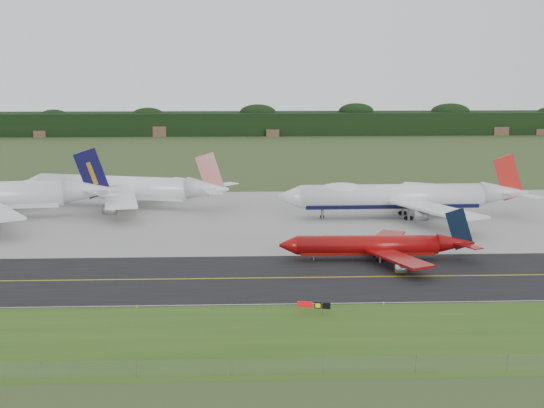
{
  "coord_description": "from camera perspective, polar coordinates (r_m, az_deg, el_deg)",
  "views": [
    {
      "loc": [
        -16.44,
        -139.6,
        39.79
      ],
      "look_at": [
        -9.84,
        22.0,
        9.07
      ],
      "focal_mm": 50.0,
      "sensor_mm": 36.0,
      "label": 1
    }
  ],
  "objects": [
    {
      "name": "taxiway_edge_line",
      "position": [
        127.58,
        5.23,
        -7.45
      ],
      "size": [
        400.0,
        0.25,
        0.0
      ],
      "primitive_type": "cube",
      "color": "silver",
      "rests_on": "taxiway"
    },
    {
      "name": "perimeter_fence",
      "position": [
        100.79,
        7.39,
        -11.91
      ],
      "size": [
        320.0,
        0.1,
        320.0
      ],
      "color": "slate",
      "rests_on": "ground"
    },
    {
      "name": "grass_verge",
      "position": [
        113.11,
        6.26,
        -9.91
      ],
      "size": [
        400.0,
        30.0,
        0.01
      ],
      "primitive_type": "cube",
      "color": "#2D5017",
      "rests_on": "ground"
    },
    {
      "name": "horizon_treeline",
      "position": [
        415.11,
        -0.06,
        6.01
      ],
      "size": [
        700.0,
        25.0,
        12.0
      ],
      "color": "black",
      "rests_on": "ground"
    },
    {
      "name": "taxiway_sign",
      "position": [
        122.37,
        3.16,
        -7.62
      ],
      "size": [
        5.25,
        1.46,
        1.79
      ],
      "color": "slate",
      "rests_on": "ground"
    },
    {
      "name": "apron",
      "position": [
        195.4,
        2.54,
        -1.0
      ],
      "size": [
        400.0,
        78.0,
        0.01
      ],
      "primitive_type": "cube",
      "color": "gray",
      "rests_on": "ground"
    },
    {
      "name": "jet_red_737",
      "position": [
        154.68,
        8.0,
        -3.12
      ],
      "size": [
        39.72,
        32.49,
        10.75
      ],
      "color": "maroon",
      "rests_on": "ground"
    },
    {
      "name": "taxiway",
      "position": [
        142.27,
        4.41,
        -5.52
      ],
      "size": [
        400.0,
        32.0,
        0.02
      ],
      "primitive_type": "cube",
      "color": "black",
      "rests_on": "ground"
    },
    {
      "name": "jet_ba_747",
      "position": [
        196.45,
        9.67,
        0.57
      ],
      "size": [
        65.21,
        54.12,
        16.42
      ],
      "color": "silver",
      "rests_on": "ground"
    },
    {
      "name": "jet_star_tail",
      "position": [
        211.75,
        -11.09,
        1.18
      ],
      "size": [
        59.71,
        48.94,
        15.94
      ],
      "color": "white",
      "rests_on": "ground"
    },
    {
      "name": "ground",
      "position": [
        146.09,
        4.23,
        -5.08
      ],
      "size": [
        600.0,
        600.0,
        0.0
      ],
      "primitive_type": "plane",
      "color": "#2F4620",
      "rests_on": "ground"
    },
    {
      "name": "edge_marker_center",
      "position": [
        127.65,
        8.41,
        -7.41
      ],
      "size": [
        0.16,
        0.16,
        0.5
      ],
      "primitive_type": "cylinder",
      "color": "yellow",
      "rests_on": "ground"
    },
    {
      "name": "taxiway_centreline",
      "position": [
        142.26,
        4.41,
        -5.51
      ],
      "size": [
        400.0,
        0.4,
        0.0
      ],
      "primitive_type": "cube",
      "color": "gold",
      "rests_on": "taxiway"
    },
    {
      "name": "edge_marker_left",
      "position": [
        126.67,
        -10.13,
        -7.61
      ],
      "size": [
        0.16,
        0.16,
        0.5
      ],
      "primitive_type": "cylinder",
      "color": "yellow",
      "rests_on": "ground"
    }
  ]
}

